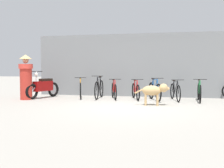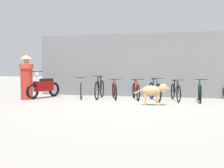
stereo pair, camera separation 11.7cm
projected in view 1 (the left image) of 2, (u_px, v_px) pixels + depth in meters
name	position (u px, v px, depth m)	size (l,w,h in m)	color
ground_plane	(127.00, 107.00, 8.12)	(60.00, 60.00, 0.00)	#9E998E
shop_wall_back	(139.00, 65.00, 11.28)	(9.08, 0.20, 2.70)	slate
bicycle_0	(80.00, 89.00, 10.75)	(0.66, 1.64, 0.86)	black
bicycle_1	(99.00, 89.00, 10.58)	(0.46, 1.72, 0.92)	black
bicycle_2	(114.00, 90.00, 10.36)	(0.60, 1.56, 0.81)	black
bicycle_3	(136.00, 91.00, 10.23)	(0.59, 1.57, 0.80)	black
bicycle_4	(155.00, 91.00, 9.90)	(0.63, 1.59, 0.86)	black
bicycle_5	(175.00, 92.00, 9.88)	(0.48, 1.65, 0.80)	black
bicycle_6	(199.00, 92.00, 9.59)	(0.46, 1.68, 0.83)	black
motorcycle	(43.00, 87.00, 10.70)	(0.70, 1.79, 1.10)	black
stray_dog	(154.00, 91.00, 8.51)	(1.14, 0.37, 0.71)	tan
person_in_robes	(26.00, 77.00, 10.12)	(0.68, 0.68, 1.74)	#B72D23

